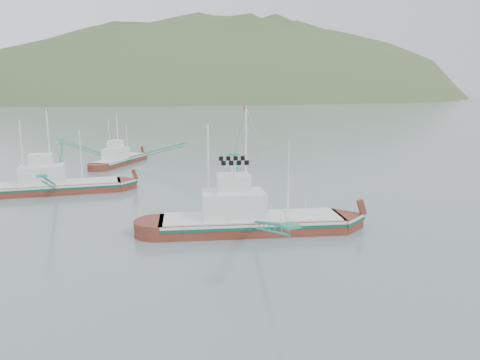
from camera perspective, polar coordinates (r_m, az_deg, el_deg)
ground at (r=38.38m, az=4.44°, el=-6.20°), size 1200.00×1200.00×0.00m
main_boat at (r=37.53m, az=1.26°, el=-3.05°), size 15.18×25.63×10.86m
bg_boat_far at (r=73.87m, az=-14.48°, el=3.32°), size 17.76×17.83×8.65m
bg_boat_left at (r=55.57m, az=-21.68°, el=0.36°), size 14.22×24.57×10.08m
headland_right at (r=529.10m, az=0.02°, el=9.83°), size 684.00×432.00×306.00m
ridge_distant at (r=592.62m, az=-24.91°, el=8.95°), size 960.00×400.00×240.00m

